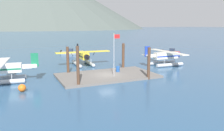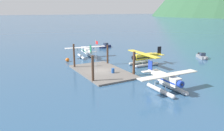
{
  "view_description": "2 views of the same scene",
  "coord_description": "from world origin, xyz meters",
  "px_view_note": "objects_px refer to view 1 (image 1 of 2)",
  "views": [
    {
      "loc": [
        -12.68,
        -30.09,
        7.71
      ],
      "look_at": [
        1.02,
        0.45,
        1.53
      ],
      "focal_mm": 35.57,
      "sensor_mm": 36.0,
      "label": 1
    },
    {
      "loc": [
        36.45,
        -18.18,
        11.76
      ],
      "look_at": [
        1.59,
        1.4,
        1.54
      ],
      "focal_mm": 34.62,
      "sensor_mm": 36.0,
      "label": 2
    }
  ],
  "objects_px": {
    "mooring_buoy": "(22,88)",
    "flagpole": "(115,50)",
    "seaplane_yellow_bow_centre": "(83,57)",
    "boat_red_open_east": "(171,52)",
    "boat_grey_open_north": "(70,52)",
    "seaplane_cream_stbd_fwd": "(166,57)",
    "seaplane_white_port_fwd": "(2,71)",
    "fuel_drum": "(118,69)"
  },
  "relations": [
    {
      "from": "boat_red_open_east",
      "to": "seaplane_cream_stbd_fwd",
      "type": "bearing_deg",
      "value": -132.33
    },
    {
      "from": "mooring_buoy",
      "to": "seaplane_cream_stbd_fwd",
      "type": "height_order",
      "value": "seaplane_cream_stbd_fwd"
    },
    {
      "from": "fuel_drum",
      "to": "seaplane_white_port_fwd",
      "type": "xyz_separation_m",
      "value": [
        -16.57,
        1.44,
        0.84
      ]
    },
    {
      "from": "mooring_buoy",
      "to": "boat_grey_open_north",
      "type": "relative_size",
      "value": 0.2
    },
    {
      "from": "seaplane_white_port_fwd",
      "to": "boat_grey_open_north",
      "type": "relative_size",
      "value": 2.39
    },
    {
      "from": "flagpole",
      "to": "seaplane_white_port_fwd",
      "type": "height_order",
      "value": "flagpole"
    },
    {
      "from": "fuel_drum",
      "to": "boat_red_open_east",
      "type": "xyz_separation_m",
      "value": [
        23.74,
        16.15,
        -0.25
      ]
    },
    {
      "from": "flagpole",
      "to": "mooring_buoy",
      "type": "distance_m",
      "value": 13.3
    },
    {
      "from": "fuel_drum",
      "to": "boat_red_open_east",
      "type": "height_order",
      "value": "boat_red_open_east"
    },
    {
      "from": "boat_red_open_east",
      "to": "boat_grey_open_north",
      "type": "distance_m",
      "value": 27.17
    },
    {
      "from": "boat_red_open_east",
      "to": "boat_grey_open_north",
      "type": "height_order",
      "value": "same"
    },
    {
      "from": "flagpole",
      "to": "mooring_buoy",
      "type": "relative_size",
      "value": 6.93
    },
    {
      "from": "fuel_drum",
      "to": "mooring_buoy",
      "type": "xyz_separation_m",
      "value": [
        -14.43,
        -4.21,
        -0.29
      ]
    },
    {
      "from": "fuel_drum",
      "to": "seaplane_cream_stbd_fwd",
      "type": "distance_m",
      "value": 11.86
    },
    {
      "from": "seaplane_cream_stbd_fwd",
      "to": "seaplane_yellow_bow_centre",
      "type": "bearing_deg",
      "value": 154.85
    },
    {
      "from": "seaplane_yellow_bow_centre",
      "to": "seaplane_white_port_fwd",
      "type": "bearing_deg",
      "value": -149.52
    },
    {
      "from": "fuel_drum",
      "to": "flagpole",
      "type": "bearing_deg",
      "value": -124.13
    },
    {
      "from": "mooring_buoy",
      "to": "boat_red_open_east",
      "type": "relative_size",
      "value": 0.21
    },
    {
      "from": "flagpole",
      "to": "seaplane_cream_stbd_fwd",
      "type": "xyz_separation_m",
      "value": [
        13.27,
        5.31,
        -2.58
      ]
    },
    {
      "from": "fuel_drum",
      "to": "seaplane_yellow_bow_centre",
      "type": "xyz_separation_m",
      "value": [
        -2.89,
        9.49,
        0.84
      ]
    },
    {
      "from": "mooring_buoy",
      "to": "seaplane_white_port_fwd",
      "type": "relative_size",
      "value": 0.09
    },
    {
      "from": "fuel_drum",
      "to": "mooring_buoy",
      "type": "height_order",
      "value": "fuel_drum"
    },
    {
      "from": "seaplane_yellow_bow_centre",
      "to": "boat_red_open_east",
      "type": "relative_size",
      "value": 2.4
    },
    {
      "from": "seaplane_yellow_bow_centre",
      "to": "seaplane_cream_stbd_fwd",
      "type": "bearing_deg",
      "value": -25.15
    },
    {
      "from": "seaplane_white_port_fwd",
      "to": "seaplane_yellow_bow_centre",
      "type": "height_order",
      "value": "same"
    },
    {
      "from": "fuel_drum",
      "to": "seaplane_cream_stbd_fwd",
      "type": "xyz_separation_m",
      "value": [
        11.51,
        2.72,
        0.84
      ]
    },
    {
      "from": "mooring_buoy",
      "to": "flagpole",
      "type": "bearing_deg",
      "value": 7.27
    },
    {
      "from": "seaplane_white_port_fwd",
      "to": "seaplane_yellow_bow_centre",
      "type": "relative_size",
      "value": 1.0
    },
    {
      "from": "flagpole",
      "to": "boat_red_open_east",
      "type": "bearing_deg",
      "value": 36.32
    },
    {
      "from": "seaplane_white_port_fwd",
      "to": "flagpole",
      "type": "bearing_deg",
      "value": -15.2
    },
    {
      "from": "flagpole",
      "to": "seaplane_yellow_bow_centre",
      "type": "relative_size",
      "value": 0.59
    },
    {
      "from": "mooring_buoy",
      "to": "seaplane_cream_stbd_fwd",
      "type": "relative_size",
      "value": 0.09
    },
    {
      "from": "seaplane_yellow_bow_centre",
      "to": "boat_grey_open_north",
      "type": "bearing_deg",
      "value": 84.74
    },
    {
      "from": "boat_red_open_east",
      "to": "boat_grey_open_north",
      "type": "bearing_deg",
      "value": 157.22
    },
    {
      "from": "fuel_drum",
      "to": "seaplane_cream_stbd_fwd",
      "type": "height_order",
      "value": "seaplane_cream_stbd_fwd"
    },
    {
      "from": "mooring_buoy",
      "to": "seaplane_white_port_fwd",
      "type": "distance_m",
      "value": 6.14
    },
    {
      "from": "fuel_drum",
      "to": "mooring_buoy",
      "type": "distance_m",
      "value": 15.03
    },
    {
      "from": "seaplane_cream_stbd_fwd",
      "to": "boat_red_open_east",
      "type": "bearing_deg",
      "value": 47.67
    },
    {
      "from": "boat_red_open_east",
      "to": "seaplane_white_port_fwd",
      "type": "bearing_deg",
      "value": -159.94
    },
    {
      "from": "seaplane_cream_stbd_fwd",
      "to": "seaplane_yellow_bow_centre",
      "type": "xyz_separation_m",
      "value": [
        -14.4,
        6.76,
        0.0
      ]
    },
    {
      "from": "mooring_buoy",
      "to": "boat_red_open_east",
      "type": "height_order",
      "value": "boat_red_open_east"
    },
    {
      "from": "flagpole",
      "to": "seaplane_yellow_bow_centre",
      "type": "height_order",
      "value": "flagpole"
    }
  ]
}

